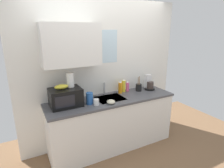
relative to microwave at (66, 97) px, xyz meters
name	(u,v)px	position (x,y,z in m)	size (l,w,h in m)	color
kitchen_wall_assembly	(98,69)	(0.65, 0.26, 0.32)	(2.95, 0.42, 2.50)	white
counter_unit	(112,122)	(0.76, -0.05, -0.58)	(2.18, 0.63, 0.90)	white
sink_faucet	(104,89)	(0.73, 0.19, -0.03)	(0.03, 0.03, 0.22)	#B2B5BA
microwave	(66,97)	(0.00, 0.00, 0.00)	(0.46, 0.35, 0.27)	black
banana_bunch	(61,87)	(-0.05, 0.00, 0.17)	(0.20, 0.11, 0.07)	gold
paper_towel_roll	(70,80)	(0.10, 0.05, 0.24)	(0.11, 0.11, 0.22)	white
coffee_maker	(149,84)	(1.61, 0.06, -0.03)	(0.19, 0.21, 0.28)	black
dish_soap_bottle_orange	(120,87)	(1.01, 0.12, -0.03)	(0.07, 0.07, 0.23)	orange
dish_soap_bottle_yellow	(124,86)	(1.11, 0.16, -0.02)	(0.07, 0.07, 0.25)	yellow
dish_soap_bottle_pink	(128,86)	(1.19, 0.15, -0.04)	(0.06, 0.06, 0.20)	#E55999
cereal_canister	(90,98)	(0.34, -0.10, -0.04)	(0.10, 0.10, 0.18)	#2659A5
mug_white	(96,102)	(0.41, -0.19, -0.09)	(0.08, 0.08, 0.10)	white
utensil_crock	(139,87)	(1.38, 0.07, -0.07)	(0.11, 0.11, 0.27)	black
small_bowl	(111,102)	(0.63, -0.25, -0.10)	(0.13, 0.13, 0.07)	beige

